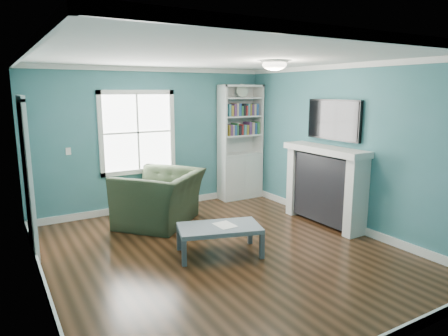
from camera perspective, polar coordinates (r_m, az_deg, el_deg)
floor at (r=5.60m, az=-0.23°, el=-11.98°), size 5.00×5.00×0.00m
room_walls at (r=5.19m, az=-0.24°, el=4.30°), size 5.00×5.00×5.00m
trim at (r=5.25m, az=-0.24°, el=0.56°), size 4.50×5.00×2.60m
window at (r=7.35m, az=-12.21°, el=4.99°), size 1.40×0.06×1.50m
bookshelf at (r=8.15m, az=2.31°, el=2.07°), size 0.90×0.35×2.31m
fireplace at (r=6.78m, az=14.22°, el=-2.56°), size 0.44×1.58×1.30m
tv at (r=6.71m, az=15.40°, el=6.66°), size 0.06×1.10×0.65m
door at (r=5.97m, az=-26.35°, el=-0.92°), size 0.12×0.98×2.17m
ceiling_fixture at (r=5.76m, az=7.23°, el=14.52°), size 0.38×0.38×0.15m
light_switch at (r=7.09m, az=-21.35°, el=2.24°), size 0.08×0.01×0.12m
recliner at (r=6.69m, az=-9.13°, el=-3.00°), size 1.58×1.54×1.17m
coffee_table at (r=5.44m, az=-0.67°, el=-8.80°), size 1.22×0.90×0.40m
paper_sheet at (r=5.46m, az=0.12°, el=-8.13°), size 0.24×0.31×0.00m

